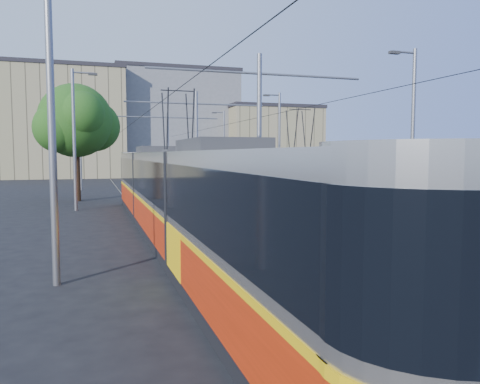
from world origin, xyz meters
name	(u,v)px	position (x,y,z in m)	size (l,w,h in m)	color
ground	(366,281)	(0.00, 0.00, 0.00)	(160.00, 160.00, 0.00)	black
platform	(208,206)	(0.00, 17.00, 0.15)	(4.00, 50.00, 0.30)	gray
tactile_strip_left	(184,204)	(-1.45, 17.00, 0.30)	(0.70, 50.00, 0.01)	gray
tactile_strip_right	(231,202)	(1.45, 17.00, 0.30)	(0.70, 50.00, 0.01)	gray
rails	(208,208)	(0.00, 17.00, 0.02)	(8.71, 70.00, 0.03)	gray
track_arrow	(281,343)	(-3.60, -3.00, 0.01)	(1.20, 5.00, 0.01)	silver
tram_left	(179,196)	(-3.60, 6.68, 1.71)	(2.43, 29.06, 5.50)	black
tram_right	(299,181)	(3.60, 11.81, 1.86)	(2.43, 30.38, 5.50)	black
catenary	(220,130)	(0.00, 14.15, 4.52)	(9.20, 70.00, 7.00)	slate
street_lamps	(193,140)	(0.00, 21.00, 4.18)	(15.18, 38.22, 8.00)	slate
shelter	(246,184)	(1.10, 12.95, 1.68)	(1.07, 1.36, 2.63)	black
tree	(81,122)	(-7.24, 24.05, 5.41)	(5.51, 5.09, 8.00)	#382314
building_left	(65,123)	(-10.00, 60.00, 7.56)	(16.32, 12.24, 15.09)	tan
building_centre	(174,124)	(6.00, 64.00, 8.01)	(18.36, 14.28, 16.00)	gray
building_right	(270,141)	(20.00, 58.00, 5.29)	(14.28, 10.20, 10.56)	tan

